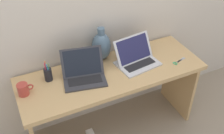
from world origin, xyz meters
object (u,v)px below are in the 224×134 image
at_px(laptop_left, 83,71).
at_px(power_brick, 90,133).
at_px(green_vase, 101,46).
at_px(coffee_mug, 23,89).
at_px(laptop_right, 136,57).
at_px(scissors, 177,62).
at_px(pen_cup, 48,74).

xyz_separation_m(laptop_left, power_brick, (0.01, 0.00, -0.78)).
distance_m(laptop_left, green_vase, 0.31).
bearing_deg(laptop_left, coffee_mug, 179.46).
distance_m(laptop_right, green_vase, 0.31).
bearing_deg(power_brick, laptop_left, -177.41).
bearing_deg(power_brick, scissors, -11.31).
bearing_deg(laptop_left, green_vase, 37.36).
height_order(pen_cup, power_brick, pen_cup).
distance_m(green_vase, scissors, 0.68).
relative_size(green_vase, coffee_mug, 2.50).
xyz_separation_m(laptop_right, coffee_mug, (-0.96, 0.01, -0.01)).
bearing_deg(power_brick, green_vase, 39.03).
distance_m(laptop_left, laptop_right, 0.48).
bearing_deg(laptop_right, green_vase, 142.63).
height_order(laptop_left, pen_cup, laptop_left).
distance_m(green_vase, coffee_mug, 0.75).
bearing_deg(coffee_mug, green_vase, 13.89).
xyz_separation_m(laptop_left, pen_cup, (-0.27, 0.09, -0.00)).
height_order(green_vase, power_brick, green_vase).
distance_m(pen_cup, scissors, 1.11).
distance_m(green_vase, pen_cup, 0.52).
height_order(laptop_left, laptop_right, laptop_left).
height_order(scissors, power_brick, scissors).
relative_size(pen_cup, scissors, 1.22).
bearing_deg(scissors, power_brick, 168.69).
relative_size(laptop_right, power_brick, 5.43).
distance_m(laptop_right, coffee_mug, 0.96).
relative_size(laptop_left, pen_cup, 2.14).
relative_size(coffee_mug, pen_cup, 0.69).
bearing_deg(coffee_mug, laptop_right, -0.41).
bearing_deg(laptop_right, pen_cup, 173.05).
bearing_deg(laptop_right, laptop_left, 179.71).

